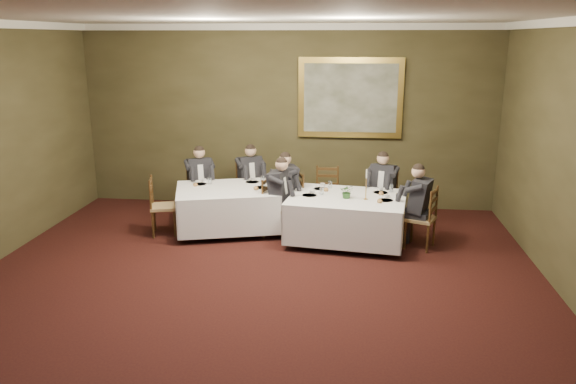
% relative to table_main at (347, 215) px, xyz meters
% --- Properties ---
extents(ground, '(10.00, 10.00, 0.00)m').
position_rel_table_main_xyz_m(ground, '(-1.20, -2.99, -0.45)').
color(ground, black).
rests_on(ground, ground).
extents(ceiling, '(8.00, 10.00, 0.10)m').
position_rel_table_main_xyz_m(ceiling, '(-1.20, -2.99, 3.05)').
color(ceiling, silver).
rests_on(ceiling, back_wall).
extents(back_wall, '(8.00, 0.10, 3.50)m').
position_rel_table_main_xyz_m(back_wall, '(-1.20, 2.01, 1.30)').
color(back_wall, '#36311B').
rests_on(back_wall, ground).
extents(crown_molding, '(8.00, 10.00, 0.12)m').
position_rel_table_main_xyz_m(crown_molding, '(-1.20, -2.99, 2.99)').
color(crown_molding, white).
rests_on(crown_molding, back_wall).
extents(table_main, '(2.03, 1.65, 0.67)m').
position_rel_table_main_xyz_m(table_main, '(0.00, 0.00, 0.00)').
color(table_main, '#321F0D').
rests_on(table_main, ground).
extents(table_second, '(2.02, 1.73, 0.67)m').
position_rel_table_main_xyz_m(table_second, '(-2.04, 0.31, -0.00)').
color(table_second, '#321F0D').
rests_on(table_second, ground).
extents(chair_main_backleft, '(0.45, 0.43, 1.00)m').
position_rel_table_main_xyz_m(chair_main_backleft, '(-0.38, 1.02, -0.17)').
color(chair_main_backleft, olive).
rests_on(chair_main_backleft, ground).
extents(chair_main_backright, '(0.56, 0.55, 1.00)m').
position_rel_table_main_xyz_m(chair_main_backright, '(0.62, 0.89, -0.17)').
color(chair_main_backright, olive).
rests_on(chair_main_backright, ground).
extents(diner_main_backright, '(0.55, 0.59, 1.35)m').
position_rel_table_main_xyz_m(diner_main_backright, '(0.62, 0.88, 0.06)').
color(diner_main_backright, black).
rests_on(diner_main_backright, chair_main_backright).
extents(chair_main_endleft, '(0.50, 0.52, 1.00)m').
position_rel_table_main_xyz_m(chair_main_endleft, '(-1.17, 0.15, -0.17)').
color(chair_main_endleft, olive).
rests_on(chair_main_endleft, ground).
extents(diner_main_endleft, '(0.55, 0.49, 1.35)m').
position_rel_table_main_xyz_m(diner_main_endleft, '(-1.16, 0.15, 0.06)').
color(diner_main_endleft, black).
rests_on(diner_main_endleft, chair_main_endleft).
extents(chair_main_endright, '(0.55, 0.57, 1.00)m').
position_rel_table_main_xyz_m(chair_main_endright, '(1.17, -0.15, -0.17)').
color(chair_main_endright, olive).
rests_on(chair_main_endright, ground).
extents(diner_main_endright, '(0.60, 0.55, 1.35)m').
position_rel_table_main_xyz_m(diner_main_endright, '(1.16, -0.15, 0.06)').
color(diner_main_endright, black).
rests_on(diner_main_endright, chair_main_endright).
extents(chair_sec_backleft, '(0.58, 0.57, 1.00)m').
position_rel_table_main_xyz_m(chair_sec_backleft, '(-2.73, 1.04, -0.17)').
color(chair_sec_backleft, olive).
rests_on(chair_sec_backleft, ground).
extents(diner_sec_backleft, '(0.57, 0.61, 1.35)m').
position_rel_table_main_xyz_m(diner_sec_backleft, '(-2.73, 1.03, 0.06)').
color(diner_sec_backleft, black).
rests_on(diner_sec_backleft, chair_sec_backleft).
extents(chair_sec_backright, '(0.59, 0.58, 1.00)m').
position_rel_table_main_xyz_m(chair_sec_backright, '(-1.84, 1.29, -0.17)').
color(chair_sec_backright, olive).
rests_on(chair_sec_backright, ground).
extents(diner_sec_backright, '(0.59, 0.62, 1.35)m').
position_rel_table_main_xyz_m(diner_sec_backright, '(-1.83, 1.28, 0.06)').
color(diner_sec_backright, black).
rests_on(diner_sec_backright, chair_sec_backright).
extents(chair_sec_endright, '(0.55, 0.56, 1.00)m').
position_rel_table_main_xyz_m(chair_sec_endright, '(-0.99, 0.60, -0.17)').
color(chair_sec_endright, olive).
rests_on(chair_sec_endright, ground).
extents(diner_sec_endright, '(0.59, 0.54, 1.35)m').
position_rel_table_main_xyz_m(diner_sec_endright, '(-1.00, 0.60, 0.06)').
color(diner_sec_endright, black).
rests_on(diner_sec_endright, chair_sec_endright).
extents(chair_sec_endleft, '(0.52, 0.54, 1.00)m').
position_rel_table_main_xyz_m(chair_sec_endleft, '(-3.10, 0.02, -0.17)').
color(chair_sec_endleft, olive).
rests_on(chair_sec_endleft, ground).
extents(centerpiece, '(0.22, 0.19, 0.24)m').
position_rel_table_main_xyz_m(centerpiece, '(-0.00, -0.09, 0.44)').
color(centerpiece, '#2D5926').
rests_on(centerpiece, table_main).
extents(candlestick, '(0.07, 0.07, 0.51)m').
position_rel_table_main_xyz_m(candlestick, '(0.29, -0.12, 0.50)').
color(candlestick, '#BF8F3A').
rests_on(candlestick, table_main).
extents(place_setting_table_main, '(0.33, 0.31, 0.14)m').
position_rel_table_main_xyz_m(place_setting_table_main, '(-0.40, 0.48, 0.35)').
color(place_setting_table_main, white).
rests_on(place_setting_table_main, table_main).
extents(place_setting_table_second, '(0.33, 0.31, 0.14)m').
position_rel_table_main_xyz_m(place_setting_table_second, '(-2.54, 0.56, 0.35)').
color(place_setting_table_second, white).
rests_on(place_setting_table_second, table_second).
extents(painting, '(1.96, 0.09, 1.50)m').
position_rel_table_main_xyz_m(painting, '(0.00, 1.95, 1.70)').
color(painting, '#E7BE54').
rests_on(painting, back_wall).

